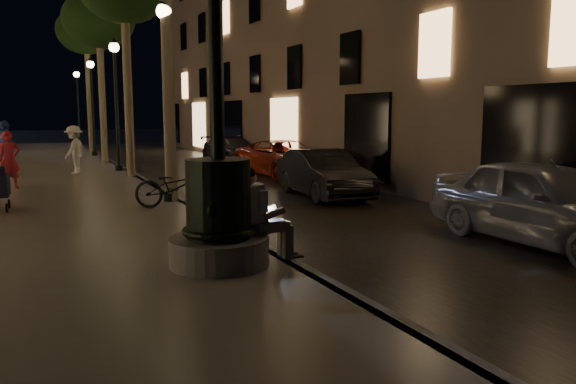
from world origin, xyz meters
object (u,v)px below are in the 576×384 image
tree_far (86,32)px  lamp_curb_c (92,94)px  seated_man_laptop (259,211)px  car_front (545,203)px  car_second (323,174)px  pedestrian_red (10,160)px  lamp_curb_a (166,74)px  car_third (284,158)px  car_rear (233,150)px  pedestrian_white (74,150)px  fountain_lamppost (218,194)px  lamp_curb_d (78,98)px  bicycle (176,187)px  pedestrian_blue (6,149)px  tree_third (99,21)px  lamp_curb_b (116,87)px

tree_far → lamp_curb_c: (-0.08, -2.00, -3.20)m
lamp_curb_c → seated_man_laptop: bearing=-90.2°
car_front → lamp_curb_c: bearing=102.6°
car_front → seated_man_laptop: bearing=174.3°
car_second → pedestrian_red: bearing=158.4°
lamp_curb_a → car_second: (4.30, 0.14, -2.58)m
pedestrian_red → car_third: bearing=-9.3°
lamp_curb_c → car_second: lamp_curb_c is taller
tree_far → car_third: size_ratio=1.57×
car_rear → pedestrian_white: 7.85m
pedestrian_red → lamp_curb_c: bearing=57.2°
fountain_lamppost → lamp_curb_d: size_ratio=1.08×
lamp_curb_c → pedestrian_red: 12.55m
lamp_curb_d → bicycle: (-0.10, -25.07, -2.55)m
tree_far → bicycle: 19.91m
fountain_lamppost → car_second: size_ratio=1.30×
seated_man_laptop → pedestrian_red: bearing=108.7°
seated_man_laptop → bicycle: bearing=90.2°
pedestrian_blue → car_front: bearing=11.3°
fountain_lamppost → pedestrian_white: 13.60m
car_rear → pedestrian_blue: bearing=-163.9°
pedestrian_blue → lamp_curb_d: bearing=146.4°
seated_man_laptop → car_second: bearing=54.5°
fountain_lamppost → pedestrian_blue: size_ratio=2.78×
tree_third → car_third: size_ratio=1.51×
fountain_lamppost → pedestrian_red: 10.55m
seated_man_laptop → pedestrian_white: bearing=96.2°
seated_man_laptop → lamp_curb_b: (0.09, 14.00, 2.31)m
pedestrian_white → pedestrian_blue: bearing=-54.3°
car_front → car_rear: 17.50m
lamp_curb_b → pedestrian_white: lamp_curb_b is taller
lamp_curb_c → pedestrian_red: lamp_curb_c is taller
pedestrian_red → car_rear: bearing=20.9°
pedestrian_white → bicycle: pedestrian_white is taller
tree_third → car_rear: 7.86m
seated_man_laptop → pedestrian_white: pedestrian_white is taller
fountain_lamppost → tree_third: tree_third is taller
seated_man_laptop → pedestrian_blue: size_ratio=0.73×
tree_far → lamp_curb_d: tree_far is taller
lamp_curb_b → lamp_curb_d: 16.00m
tree_far → pedestrian_white: tree_far is taller
lamp_curb_a → lamp_curb_d: (0.00, 24.00, 0.00)m
fountain_lamppost → tree_third: size_ratio=0.72×
tree_far → pedestrian_red: size_ratio=4.62×
tree_third → lamp_curb_a: bearing=-90.0°
lamp_curb_a → car_rear: size_ratio=1.14×
car_front → fountain_lamppost: bearing=174.9°
tree_far → bicycle: bearing=-90.5°
tree_far → car_second: 19.24m
lamp_curb_a → bicycle: lamp_curb_a is taller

